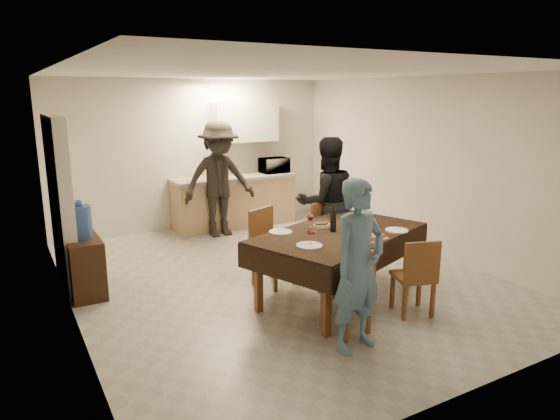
% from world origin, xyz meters
% --- Properties ---
extents(floor, '(5.00, 6.00, 0.02)m').
position_xyz_m(floor, '(0.00, 0.00, 0.00)').
color(floor, '#A6A6A1').
rests_on(floor, ground).
extents(ceiling, '(5.00, 6.00, 0.02)m').
position_xyz_m(ceiling, '(0.00, 0.00, 2.60)').
color(ceiling, white).
rests_on(ceiling, wall_back).
extents(wall_back, '(5.00, 0.02, 2.60)m').
position_xyz_m(wall_back, '(0.00, 3.00, 1.30)').
color(wall_back, beige).
rests_on(wall_back, floor).
extents(wall_front, '(5.00, 0.02, 2.60)m').
position_xyz_m(wall_front, '(0.00, -3.00, 1.30)').
color(wall_front, beige).
rests_on(wall_front, floor).
extents(wall_left, '(0.02, 6.00, 2.60)m').
position_xyz_m(wall_left, '(-2.50, 0.00, 1.30)').
color(wall_left, beige).
rests_on(wall_left, floor).
extents(wall_right, '(0.02, 6.00, 2.60)m').
position_xyz_m(wall_right, '(2.50, 0.00, 1.30)').
color(wall_right, beige).
rests_on(wall_right, floor).
extents(stub_partition, '(0.15, 1.40, 2.10)m').
position_xyz_m(stub_partition, '(-2.42, 1.20, 1.05)').
color(stub_partition, beige).
rests_on(stub_partition, floor).
extents(kitchen_base_cabinet, '(2.20, 0.60, 0.86)m').
position_xyz_m(kitchen_base_cabinet, '(0.60, 2.68, 0.43)').
color(kitchen_base_cabinet, '#A48162').
rests_on(kitchen_base_cabinet, floor).
extents(kitchen_worktop, '(2.24, 0.64, 0.05)m').
position_xyz_m(kitchen_worktop, '(0.60, 2.68, 0.89)').
color(kitchen_worktop, '#9C9C98').
rests_on(kitchen_worktop, kitchen_base_cabinet).
extents(upper_cabinet, '(1.20, 0.34, 0.70)m').
position_xyz_m(upper_cabinet, '(0.90, 2.82, 1.85)').
color(upper_cabinet, silver).
rests_on(upper_cabinet, wall_back).
extents(dining_table, '(2.35, 1.84, 0.80)m').
position_xyz_m(dining_table, '(0.27, -0.92, 0.77)').
color(dining_table, black).
rests_on(dining_table, floor).
extents(chair_near_left, '(0.45, 0.46, 0.48)m').
position_xyz_m(chair_near_left, '(-0.18, -1.75, 0.54)').
color(chair_near_left, brown).
rests_on(chair_near_left, floor).
extents(chair_near_right, '(0.50, 0.51, 0.47)m').
position_xyz_m(chair_near_right, '(0.72, -1.75, 0.53)').
color(chair_near_right, brown).
rests_on(chair_near_right, floor).
extents(chair_far_left, '(0.56, 0.58, 0.52)m').
position_xyz_m(chair_far_left, '(-0.18, -0.26, 0.58)').
color(chair_far_left, brown).
rests_on(chair_far_left, floor).
extents(chair_far_right, '(0.57, 0.58, 0.51)m').
position_xyz_m(chair_far_right, '(0.72, -0.26, 0.58)').
color(chair_far_right, brown).
rests_on(chair_far_right, floor).
extents(console, '(0.38, 0.75, 0.70)m').
position_xyz_m(console, '(-2.28, 0.67, 0.35)').
color(console, black).
rests_on(console, floor).
extents(water_jug, '(0.26, 0.26, 0.38)m').
position_xyz_m(water_jug, '(-2.28, 0.67, 0.89)').
color(water_jug, '#3965C3').
rests_on(water_jug, console).
extents(wine_bottle, '(0.07, 0.07, 0.29)m').
position_xyz_m(wine_bottle, '(0.22, -0.87, 0.95)').
color(wine_bottle, black).
rests_on(wine_bottle, dining_table).
extents(water_pitcher, '(0.13, 0.13, 0.21)m').
position_xyz_m(water_pitcher, '(0.62, -0.97, 0.91)').
color(water_pitcher, white).
rests_on(water_pitcher, dining_table).
extents(savoury_tart, '(0.43, 0.36, 0.05)m').
position_xyz_m(savoury_tart, '(0.37, -1.30, 0.83)').
color(savoury_tart, '#B37E34').
rests_on(savoury_tart, dining_table).
extents(salad_bowl, '(0.19, 0.19, 0.07)m').
position_xyz_m(salad_bowl, '(0.57, -0.74, 0.84)').
color(salad_bowl, white).
rests_on(salad_bowl, dining_table).
extents(mushroom_dish, '(0.20, 0.20, 0.03)m').
position_xyz_m(mushroom_dish, '(0.22, -0.64, 0.82)').
color(mushroom_dish, white).
rests_on(mushroom_dish, dining_table).
extents(wine_glass_a, '(0.09, 0.09, 0.20)m').
position_xyz_m(wine_glass_a, '(-0.28, -1.17, 0.90)').
color(wine_glass_a, white).
rests_on(wine_glass_a, dining_table).
extents(wine_glass_b, '(0.08, 0.08, 0.18)m').
position_xyz_m(wine_glass_b, '(0.82, -0.67, 0.89)').
color(wine_glass_b, white).
rests_on(wine_glass_b, dining_table).
extents(wine_glass_c, '(0.08, 0.08, 0.18)m').
position_xyz_m(wine_glass_c, '(0.07, -0.62, 0.90)').
color(wine_glass_c, white).
rests_on(wine_glass_c, dining_table).
extents(plate_near_left, '(0.28, 0.28, 0.02)m').
position_xyz_m(plate_near_left, '(-0.33, -1.22, 0.81)').
color(plate_near_left, white).
rests_on(plate_near_left, dining_table).
extents(plate_near_right, '(0.26, 0.26, 0.02)m').
position_xyz_m(plate_near_right, '(0.87, -1.22, 0.81)').
color(plate_near_right, white).
rests_on(plate_near_right, dining_table).
extents(plate_far_left, '(0.26, 0.26, 0.02)m').
position_xyz_m(plate_far_left, '(-0.33, -0.62, 0.81)').
color(plate_far_left, white).
rests_on(plate_far_left, dining_table).
extents(plate_far_right, '(0.28, 0.28, 0.02)m').
position_xyz_m(plate_far_right, '(0.87, -0.62, 0.81)').
color(plate_far_right, white).
rests_on(plate_far_right, dining_table).
extents(microwave, '(0.50, 0.34, 0.28)m').
position_xyz_m(microwave, '(1.42, 2.68, 1.05)').
color(microwave, silver).
rests_on(microwave, kitchen_worktop).
extents(person_near, '(0.65, 0.48, 1.62)m').
position_xyz_m(person_near, '(-0.28, -1.97, 0.81)').
color(person_near, '#527999').
rests_on(person_near, floor).
extents(person_far, '(0.98, 0.83, 1.79)m').
position_xyz_m(person_far, '(0.82, 0.13, 0.89)').
color(person_far, black).
rests_on(person_far, floor).
extents(person_kitchen, '(1.24, 0.71, 1.91)m').
position_xyz_m(person_kitchen, '(0.13, 2.23, 0.96)').
color(person_kitchen, black).
rests_on(person_kitchen, floor).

